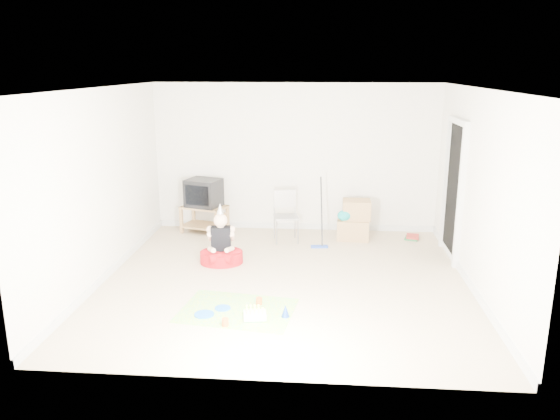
# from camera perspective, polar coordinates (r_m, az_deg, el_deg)

# --- Properties ---
(ground) EXTENTS (5.00, 5.00, 0.00)m
(ground) POSITION_cam_1_polar(r_m,az_deg,el_deg) (7.61, 0.51, -7.36)
(ground) COLOR beige
(ground) RESTS_ON ground
(doorway_recess) EXTENTS (0.02, 0.90, 2.05)m
(doorway_recess) POSITION_cam_1_polar(r_m,az_deg,el_deg) (8.66, 17.73, 1.79)
(doorway_recess) COLOR black
(doorway_recess) RESTS_ON ground
(tv_stand) EXTENTS (0.87, 0.68, 0.48)m
(tv_stand) POSITION_cam_1_polar(r_m,az_deg,el_deg) (9.77, -7.88, -0.71)
(tv_stand) COLOR #A67C4B
(tv_stand) RESTS_ON ground
(crt_tv) EXTENTS (0.68, 0.61, 0.48)m
(crt_tv) POSITION_cam_1_polar(r_m,az_deg,el_deg) (9.66, -7.98, 1.79)
(crt_tv) COLOR black
(crt_tv) RESTS_ON tv_stand
(folding_chair) EXTENTS (0.46, 0.45, 0.88)m
(folding_chair) POSITION_cam_1_polar(r_m,az_deg,el_deg) (9.12, 0.64, -0.72)
(folding_chair) COLOR #96959B
(folding_chair) RESTS_ON ground
(cardboard_boxes) EXTENTS (0.56, 0.44, 0.68)m
(cardboard_boxes) POSITION_cam_1_polar(r_m,az_deg,el_deg) (9.37, 7.73, -1.10)
(cardboard_boxes) COLOR #AB8353
(cardboard_boxes) RESTS_ON ground
(floor_mop) EXTENTS (0.29, 0.37, 1.11)m
(floor_mop) POSITION_cam_1_polar(r_m,az_deg,el_deg) (8.88, 4.17, -2.31)
(floor_mop) COLOR #2445B5
(floor_mop) RESTS_ON ground
(book_pile) EXTENTS (0.29, 0.33, 0.06)m
(book_pile) POSITION_cam_1_polar(r_m,az_deg,el_deg) (9.63, 13.69, -2.77)
(book_pile) COLOR #246E39
(book_pile) RESTS_ON ground
(seated_woman) EXTENTS (0.72, 0.72, 0.92)m
(seated_woman) POSITION_cam_1_polar(r_m,az_deg,el_deg) (8.24, -6.15, -4.17)
(seated_woman) COLOR #B41017
(seated_woman) RESTS_ON ground
(party_mat) EXTENTS (1.47, 1.16, 0.01)m
(party_mat) POSITION_cam_1_polar(r_m,az_deg,el_deg) (6.74, -4.50, -10.40)
(party_mat) COLOR #E63093
(party_mat) RESTS_ON ground
(birthday_cake) EXTENTS (0.29, 0.25, 0.13)m
(birthday_cake) POSITION_cam_1_polar(r_m,az_deg,el_deg) (6.51, -2.65, -11.01)
(birthday_cake) COLOR silver
(birthday_cake) RESTS_ON party_mat
(blue_plate_near) EXTENTS (0.26, 0.26, 0.01)m
(blue_plate_near) POSITION_cam_1_polar(r_m,az_deg,el_deg) (6.80, -6.01, -10.15)
(blue_plate_near) COLOR blue
(blue_plate_near) RESTS_ON party_mat
(blue_plate_far) EXTENTS (0.27, 0.27, 0.01)m
(blue_plate_far) POSITION_cam_1_polar(r_m,az_deg,el_deg) (6.66, -7.93, -10.74)
(blue_plate_far) COLOR blue
(blue_plate_far) RESTS_ON party_mat
(orange_cup_near) EXTENTS (0.09, 0.09, 0.09)m
(orange_cup_near) POSITION_cam_1_polar(r_m,az_deg,el_deg) (6.86, -2.20, -9.48)
(orange_cup_near) COLOR #D85618
(orange_cup_near) RESTS_ON party_mat
(orange_cup_far) EXTENTS (0.08, 0.08, 0.09)m
(orange_cup_far) POSITION_cam_1_polar(r_m,az_deg,el_deg) (6.36, -5.75, -11.59)
(orange_cup_far) COLOR #D85618
(orange_cup_far) RESTS_ON party_mat
(blue_party_hat) EXTENTS (0.11, 0.11, 0.15)m
(blue_party_hat) POSITION_cam_1_polar(r_m,az_deg,el_deg) (6.53, 0.57, -10.49)
(blue_party_hat) COLOR #1944B2
(blue_party_hat) RESTS_ON party_mat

